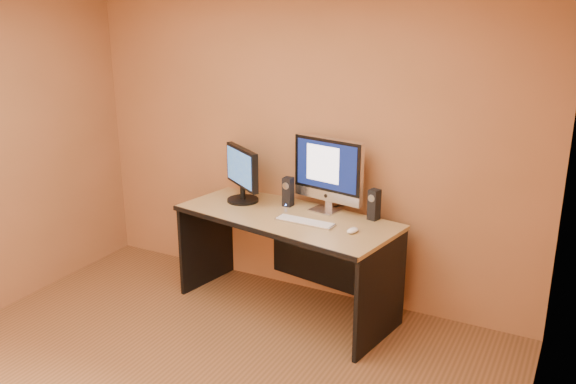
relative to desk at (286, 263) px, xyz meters
The scene contains 10 objects.
walls 1.82m from the desk, 92.63° to the right, with size 4.00×4.00×2.60m, color #A16841, non-canonical shape.
desk is the anchor object (origin of this frame).
imac 0.78m from the desk, 46.72° to the left, with size 0.62×0.23×0.60m, color silver, non-canonical shape.
second_monitor 0.81m from the desk, 163.77° to the left, with size 0.52×0.26×0.46m, color black, non-canonical shape.
speaker_left 0.57m from the desk, 114.10° to the left, with size 0.07×0.08×0.24m, color black, non-canonical shape.
speaker_right 0.86m from the desk, 19.68° to the left, with size 0.07×0.08×0.24m, color black, non-canonical shape.
keyboard 0.47m from the desk, 22.39° to the right, with size 0.47×0.13×0.02m, color silver.
mouse 0.74m from the desk, 10.45° to the right, with size 0.06×0.11×0.04m, color white.
cable_a 0.59m from the desk, 49.62° to the left, with size 0.01×0.01×0.24m, color black.
cable_b 0.59m from the desk, 54.46° to the left, with size 0.01×0.01×0.20m, color black.
Camera 1 is at (2.15, -2.40, 2.43)m, focal length 38.00 mm.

